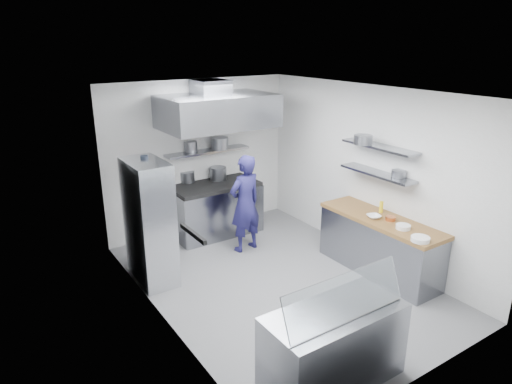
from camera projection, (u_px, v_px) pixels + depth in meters
floor at (278, 281)px, 6.86m from camera, size 5.00×5.00×0.00m
ceiling at (281, 92)px, 5.96m from camera, size 5.00×5.00×0.00m
wall_back at (199, 157)px, 8.39m from camera, size 3.60×2.80×0.02m
wall_front at (431, 263)px, 4.44m from camera, size 3.60×2.80×0.02m
wall_left at (159, 220)px, 5.47m from camera, size 2.80×5.00×0.02m
wall_right at (369, 173)px, 7.35m from camera, size 2.80×5.00×0.02m
gas_range at (216, 210)px, 8.43m from camera, size 1.60×0.80×0.90m
cooktop at (215, 186)px, 8.27m from camera, size 1.57×0.78×0.06m
stock_pot_left at (187, 177)px, 8.35m from camera, size 0.26×0.26×0.20m
stock_pot_mid at (218, 173)px, 8.49m from camera, size 0.31×0.31×0.24m
over_range_shelf at (208, 151)px, 8.27m from camera, size 1.60×0.30×0.04m
shelf_pot_a at (191, 146)px, 8.17m from camera, size 0.24×0.24×0.18m
shelf_pot_b at (220, 143)px, 8.30m from camera, size 0.31×0.31×0.22m
extractor_hood at (218, 111)px, 7.70m from camera, size 1.90×1.15×0.55m
hood_duct at (211, 87)px, 7.75m from camera, size 0.55×0.55×0.24m
red_firebox at (134, 166)px, 7.68m from camera, size 0.22×0.10×0.26m
chef at (245, 204)px, 7.64m from camera, size 0.66×0.48×1.68m
wire_rack at (150, 222)px, 6.64m from camera, size 0.50×0.90×1.85m
rack_bin_a at (152, 232)px, 6.62m from camera, size 0.18×0.22×0.20m
rack_bin_b at (140, 192)px, 6.76m from camera, size 0.15×0.19×0.17m
rack_jar at (145, 162)px, 6.49m from camera, size 0.11×0.11×0.18m
knife_strip at (193, 234)px, 4.73m from camera, size 0.04×0.55×0.05m
prep_counter_base at (379, 247)px, 7.03m from camera, size 0.62×2.00×0.84m
prep_counter_top at (381, 220)px, 6.88m from camera, size 0.65×2.04×0.06m
plate_stack_a at (420, 239)px, 6.08m from camera, size 0.25×0.25×0.06m
plate_stack_b at (403, 227)px, 6.47m from camera, size 0.21×0.21×0.06m
copper_pan at (390, 218)px, 6.77m from camera, size 0.15×0.15×0.06m
squeeze_bottle at (381, 207)px, 7.06m from camera, size 0.06×0.06×0.18m
mixing_bowl at (374, 217)px, 6.86m from camera, size 0.25×0.25×0.05m
wall_shelf_lower at (377, 173)px, 7.00m from camera, size 0.30×1.30×0.04m
wall_shelf_upper at (380, 147)px, 6.86m from camera, size 0.30×1.30×0.04m
shelf_pot_c at (399, 174)px, 6.74m from camera, size 0.22×0.22×0.10m
shelf_pot_d at (363, 140)px, 6.91m from camera, size 0.28×0.28×0.14m
display_case at (333, 346)px, 4.75m from camera, size 1.50×0.70×0.85m
display_glass at (345, 298)px, 4.45m from camera, size 1.47×0.19×0.42m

